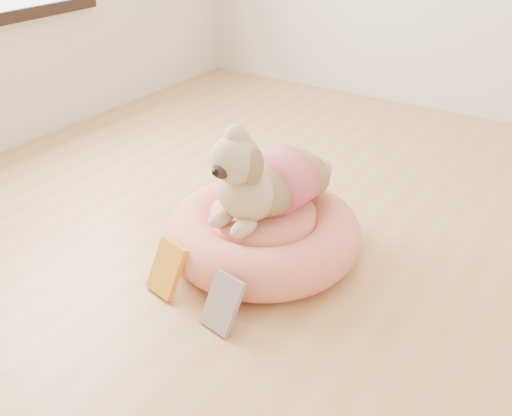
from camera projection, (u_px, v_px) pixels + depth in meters
The scene contains 5 objects.
floor at pixel (297, 317), 1.88m from camera, with size 4.50×4.50×0.00m, color tan.
pet_bed at pixel (263, 233), 2.17m from camera, with size 0.74×0.74×0.19m.
dog at pixel (265, 163), 2.02m from camera, with size 0.37×0.53×0.39m, color brown, non-canonical shape.
book_yellow at pixel (167, 269), 1.97m from camera, with size 0.12×0.02×0.19m, color yellow.
book_white at pixel (223, 303), 1.82m from camera, with size 0.12×0.02×0.18m, color white.
Camera 1 is at (0.69, -1.30, 1.24)m, focal length 40.00 mm.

